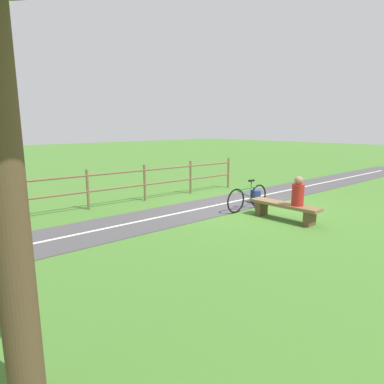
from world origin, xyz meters
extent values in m
plane|color=#477A2D|center=(0.00, 0.00, 0.00)|extent=(80.00, 80.00, 0.00)
cube|color=#4C494C|center=(1.08, 4.00, 0.01)|extent=(3.96, 36.05, 0.02)
cube|color=silver|center=(1.08, 4.00, 0.02)|extent=(1.95, 31.95, 0.00)
cube|color=brown|center=(-1.39, 0.49, 0.40)|extent=(1.89, 0.44, 0.08)
cube|color=brown|center=(-2.10, 0.49, 0.18)|extent=(0.16, 0.39, 0.36)
cube|color=brown|center=(-0.69, 0.49, 0.18)|extent=(0.16, 0.39, 0.36)
cylinder|color=#B2231E|center=(-1.74, 0.49, 0.72)|extent=(0.30, 0.30, 0.55)
sphere|color=#9E755B|center=(-1.74, 0.49, 1.09)|extent=(0.22, 0.22, 0.22)
torus|color=black|center=(-0.07, 0.86, 0.35)|extent=(0.07, 0.70, 0.70)
torus|color=black|center=(-0.12, -0.15, 0.35)|extent=(0.07, 0.70, 0.70)
cylinder|color=#237038|center=(-0.09, 0.35, 0.64)|extent=(0.07, 0.86, 0.04)
cylinder|color=#237038|center=(-0.09, 0.51, 0.50)|extent=(0.06, 0.63, 0.33)
cylinder|color=#237038|center=(-0.10, 0.20, 0.74)|extent=(0.03, 0.03, 0.20)
cube|color=black|center=(-0.10, 0.20, 0.85)|extent=(0.09, 0.20, 0.05)
cube|color=navy|center=(0.27, -0.54, 0.21)|extent=(0.39, 0.33, 0.42)
cube|color=#2A438C|center=(0.32, -0.43, 0.15)|extent=(0.23, 0.15, 0.19)
cylinder|color=brown|center=(2.66, -2.01, 0.59)|extent=(0.08, 0.08, 1.18)
cylinder|color=brown|center=(2.82, -0.11, 0.59)|extent=(0.08, 0.08, 1.18)
cylinder|color=brown|center=(2.98, 1.79, 0.59)|extent=(0.08, 0.08, 1.18)
cylinder|color=brown|center=(3.14, 3.69, 0.59)|extent=(0.08, 0.08, 1.18)
cylinder|color=brown|center=(3.31, 5.59, 0.59)|extent=(0.08, 0.08, 1.18)
cylinder|color=brown|center=(3.14, 3.69, 1.01)|extent=(1.03, 11.41, 0.06)
cylinder|color=brown|center=(3.14, 3.69, 0.53)|extent=(1.03, 11.41, 0.06)
cylinder|color=brown|center=(-3.01, 7.31, 2.03)|extent=(0.30, 0.30, 4.06)
camera|label=1|loc=(-5.83, 7.99, 2.41)|focal=31.06mm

